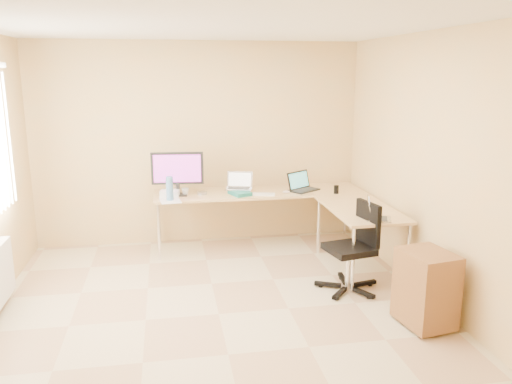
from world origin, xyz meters
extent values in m
plane|color=beige|center=(0.00, 0.00, 0.00)|extent=(4.50, 4.50, 0.00)
plane|color=white|center=(0.00, 0.00, 2.60)|extent=(4.50, 4.50, 0.00)
plane|color=tan|center=(0.00, 2.25, 1.30)|extent=(4.50, 0.00, 4.50)
plane|color=tan|center=(0.00, -2.25, 1.30)|extent=(4.50, 0.00, 4.50)
plane|color=tan|center=(2.10, 0.00, 1.30)|extent=(0.00, 4.50, 4.50)
cube|color=tan|center=(0.72, 1.85, 0.36)|extent=(2.65, 0.70, 0.73)
cube|color=tan|center=(1.70, 0.85, 0.36)|extent=(0.70, 1.30, 0.73)
cube|color=black|center=(-0.30, 1.81, 1.00)|extent=(0.65, 0.26, 0.54)
cube|color=#1A6D66|center=(0.45, 1.70, 0.75)|extent=(0.28, 0.33, 0.05)
cube|color=silver|center=(0.46, 1.81, 0.88)|extent=(0.38, 0.33, 0.21)
cube|color=black|center=(1.29, 1.78, 0.85)|extent=(0.48, 0.45, 0.24)
cube|color=white|center=(0.68, 1.66, 0.74)|extent=(0.41, 0.21, 0.02)
ellipsoid|color=silver|center=(1.04, 1.68, 0.75)|extent=(0.10, 0.07, 0.03)
imported|color=silver|center=(-0.21, 1.81, 0.77)|extent=(0.11, 0.11, 0.09)
cylinder|color=#ABACBA|center=(0.00, 1.81, 0.75)|extent=(0.15, 0.15, 0.03)
cylinder|color=teal|center=(-0.40, 1.55, 0.88)|extent=(0.09, 0.09, 0.29)
cube|color=silver|center=(-0.40, 1.55, 0.73)|extent=(0.27, 0.35, 0.01)
cube|color=white|center=(-0.40, 1.75, 0.77)|extent=(0.25, 0.20, 0.08)
cylinder|color=beige|center=(-0.33, 2.05, 0.87)|extent=(0.25, 0.25, 0.27)
cylinder|color=black|center=(1.65, 1.55, 0.78)|extent=(0.07, 0.07, 0.10)
cube|color=#AFAFAF|center=(1.70, 0.37, 0.83)|extent=(0.35, 0.32, 0.19)
cube|color=black|center=(1.38, 0.32, 0.50)|extent=(0.66, 0.66, 0.93)
cube|color=#936440|center=(1.78, -0.54, 0.36)|extent=(0.46, 0.53, 0.66)
camera|label=1|loc=(-0.43, -4.42, 2.21)|focal=36.05mm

